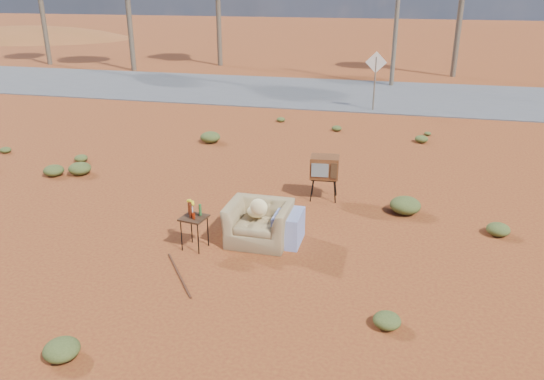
# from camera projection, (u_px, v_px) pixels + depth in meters

# --- Properties ---
(ground) EXTENTS (140.00, 140.00, 0.00)m
(ground) POSITION_uv_depth(u_px,v_px,m) (245.00, 252.00, 9.48)
(ground) COLOR brown
(ground) RESTS_ON ground
(highway) EXTENTS (140.00, 7.00, 0.04)m
(highway) POSITION_uv_depth(u_px,v_px,m) (342.00, 94.00, 23.05)
(highway) COLOR #565659
(highway) RESTS_ON ground
(dirt_mound) EXTENTS (26.00, 18.00, 2.00)m
(dirt_mound) POSITION_uv_depth(u_px,v_px,m) (29.00, 38.00, 46.88)
(dirt_mound) COLOR brown
(dirt_mound) RESTS_ON ground
(armchair) EXTENTS (1.36, 0.86, 1.00)m
(armchair) POSITION_uv_depth(u_px,v_px,m) (264.00, 218.00, 9.70)
(armchair) COLOR olive
(armchair) RESTS_ON ground
(tv_unit) EXTENTS (0.65, 0.54, 0.98)m
(tv_unit) POSITION_uv_depth(u_px,v_px,m) (324.00, 168.00, 11.57)
(tv_unit) COLOR black
(tv_unit) RESTS_ON ground
(side_table) EXTENTS (0.49, 0.49, 0.88)m
(side_table) POSITION_uv_depth(u_px,v_px,m) (193.00, 215.00, 9.42)
(side_table) COLOR #372314
(side_table) RESTS_ON ground
(rusty_bar) EXTENTS (0.92, 1.24, 0.04)m
(rusty_bar) POSITION_uv_depth(u_px,v_px,m) (179.00, 274.00, 8.71)
(rusty_bar) COLOR #532816
(rusty_bar) RESTS_ON ground
(road_sign) EXTENTS (0.78, 0.06, 2.19)m
(road_sign) POSITION_uv_depth(u_px,v_px,m) (376.00, 71.00, 19.47)
(road_sign) COLOR brown
(road_sign) RESTS_ON ground
(scrub_patch) EXTENTS (17.49, 8.07, 0.33)m
(scrub_patch) POSITION_uv_depth(u_px,v_px,m) (262.00, 165.00, 13.61)
(scrub_patch) COLOR #4C5525
(scrub_patch) RESTS_ON ground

